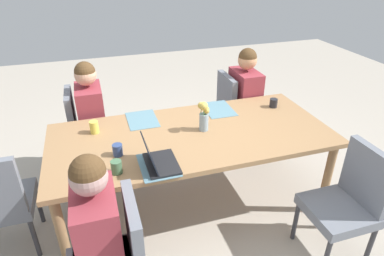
# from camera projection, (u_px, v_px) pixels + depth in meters

# --- Properties ---
(ground_plane) EXTENTS (10.00, 10.00, 0.00)m
(ground_plane) POSITION_uv_depth(u_px,v_px,m) (192.00, 202.00, 3.11)
(ground_plane) COLOR #B2A899
(dining_table) EXTENTS (2.31, 1.05, 0.75)m
(dining_table) POSITION_uv_depth(u_px,v_px,m) (192.00, 140.00, 2.79)
(dining_table) COLOR #9E754C
(dining_table) RESTS_ON ground_plane
(person_far_left_near) EXTENTS (0.36, 0.40, 1.19)m
(person_far_left_near) POSITION_uv_depth(u_px,v_px,m) (102.00, 251.00, 1.96)
(person_far_left_near) COLOR #2D2D33
(person_far_left_near) RESTS_ON ground_plane
(chair_near_left_mid) EXTENTS (0.44, 0.44, 0.90)m
(chair_near_left_mid) POSITION_uv_depth(u_px,v_px,m) (235.00, 108.00, 3.75)
(chair_near_left_mid) COLOR slate
(chair_near_left_mid) RESTS_ON ground_plane
(person_near_left_mid) EXTENTS (0.36, 0.40, 1.19)m
(person_near_left_mid) POSITION_uv_depth(u_px,v_px,m) (244.00, 108.00, 3.71)
(person_near_left_mid) COLOR #2D2D33
(person_near_left_mid) RESTS_ON ground_plane
(chair_near_left_far) EXTENTS (0.44, 0.44, 0.90)m
(chair_near_left_far) POSITION_uv_depth(u_px,v_px,m) (86.00, 128.00, 3.36)
(chair_near_left_far) COLOR slate
(chair_near_left_far) RESTS_ON ground_plane
(person_near_left_far) EXTENTS (0.36, 0.40, 1.19)m
(person_near_left_far) POSITION_uv_depth(u_px,v_px,m) (94.00, 127.00, 3.31)
(person_near_left_far) COLOR #2D2D33
(person_near_left_far) RESTS_ON ground_plane
(chair_far_right_mid) EXTENTS (0.44, 0.44, 0.90)m
(chair_far_right_mid) POSITION_uv_depth(u_px,v_px,m) (349.00, 199.00, 2.41)
(chair_far_right_mid) COLOR slate
(chair_far_right_mid) RESTS_ON ground_plane
(flower_vase) EXTENTS (0.10, 0.10, 0.26)m
(flower_vase) POSITION_uv_depth(u_px,v_px,m) (204.00, 114.00, 2.73)
(flower_vase) COLOR #8EA8B7
(flower_vase) RESTS_ON dining_table
(placemat_far_left_near) EXTENTS (0.26, 0.36, 0.00)m
(placemat_far_left_near) POSITION_uv_depth(u_px,v_px,m) (158.00, 165.00, 2.35)
(placemat_far_left_near) COLOR slate
(placemat_far_left_near) RESTS_ON dining_table
(placemat_near_left_mid) EXTENTS (0.27, 0.37, 0.00)m
(placemat_near_left_mid) POSITION_uv_depth(u_px,v_px,m) (218.00, 109.00, 3.16)
(placemat_near_left_mid) COLOR slate
(placemat_near_left_mid) RESTS_ON dining_table
(placemat_near_left_far) EXTENTS (0.26, 0.36, 0.00)m
(placemat_near_left_far) POSITION_uv_depth(u_px,v_px,m) (142.00, 120.00, 2.97)
(placemat_near_left_far) COLOR slate
(placemat_near_left_far) RESTS_ON dining_table
(laptop_far_left_near) EXTENTS (0.22, 0.32, 0.21)m
(laptop_far_left_near) POSITION_uv_depth(u_px,v_px,m) (158.00, 160.00, 2.33)
(laptop_far_left_near) COLOR black
(laptop_far_left_near) RESTS_ON dining_table
(coffee_mug_near_left) EXTENTS (0.08, 0.08, 0.09)m
(coffee_mug_near_left) POSITION_uv_depth(u_px,v_px,m) (117.00, 167.00, 2.25)
(coffee_mug_near_left) COLOR #47704C
(coffee_mug_near_left) RESTS_ON dining_table
(coffee_mug_near_right) EXTENTS (0.07, 0.07, 0.10)m
(coffee_mug_near_right) POSITION_uv_depth(u_px,v_px,m) (94.00, 127.00, 2.74)
(coffee_mug_near_right) COLOR #DBC64C
(coffee_mug_near_right) RESTS_ON dining_table
(coffee_mug_centre_left) EXTENTS (0.07, 0.07, 0.08)m
(coffee_mug_centre_left) POSITION_uv_depth(u_px,v_px,m) (273.00, 103.00, 3.19)
(coffee_mug_centre_left) COLOR #232328
(coffee_mug_centre_left) RESTS_ON dining_table
(coffee_mug_centre_right) EXTENTS (0.07, 0.07, 0.09)m
(coffee_mug_centre_right) POSITION_uv_depth(u_px,v_px,m) (118.00, 150.00, 2.45)
(coffee_mug_centre_right) COLOR #33477A
(coffee_mug_centre_right) RESTS_ON dining_table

